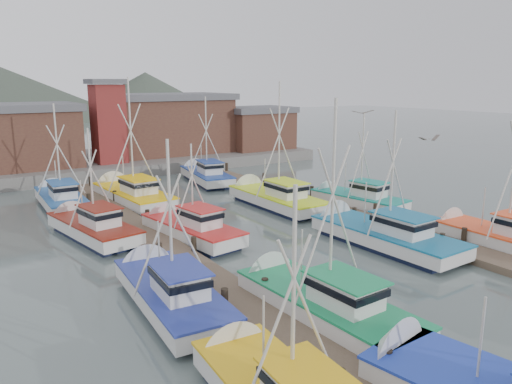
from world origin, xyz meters
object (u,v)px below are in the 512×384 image
lookout_tower (108,121)px  boat_12 (130,194)px  boat_8 (187,228)px  boat_4 (317,301)px

lookout_tower → boat_12: 14.54m
boat_8 → boat_12: size_ratio=0.80×
boat_4 → boat_8: bearing=87.1°
lookout_tower → boat_4: size_ratio=0.87×
lookout_tower → boat_12: size_ratio=0.79×
boat_12 → lookout_tower: bearing=74.7°
lookout_tower → boat_4: 37.52m
boat_8 → boat_12: 11.19m
lookout_tower → boat_12: boat_12 is taller
boat_4 → boat_12: bearing=86.6°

